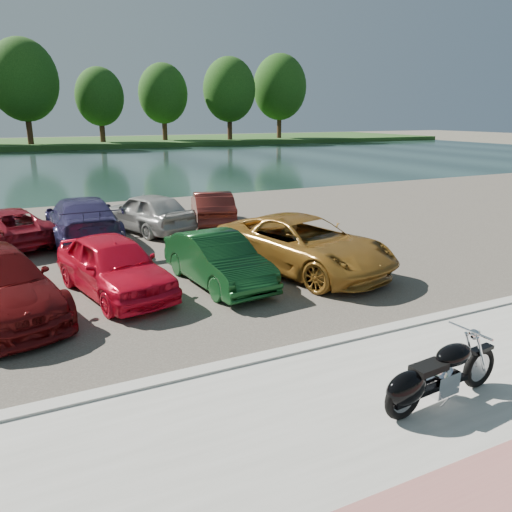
{
  "coord_description": "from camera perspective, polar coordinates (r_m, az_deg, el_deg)",
  "views": [
    {
      "loc": [
        -5.44,
        -5.11,
        4.23
      ],
      "look_at": [
        -0.66,
        4.77,
        1.1
      ],
      "focal_mm": 35.0,
      "sensor_mm": 36.0,
      "label": 1
    }
  ],
  "objects": [
    {
      "name": "ground",
      "position": [
        8.58,
        18.77,
        -14.56
      ],
      "size": [
        200.0,
        200.0,
        0.0
      ],
      "primitive_type": "plane",
      "color": "#595447",
      "rests_on": "ground"
    },
    {
      "name": "promenade",
      "position": [
        8.0,
        23.99,
        -17.12
      ],
      "size": [
        60.0,
        6.0,
        0.1
      ],
      "primitive_type": "cube",
      "color": "#A09E97",
      "rests_on": "ground"
    },
    {
      "name": "kerb",
      "position": [
        9.88,
        10.65,
        -9.3
      ],
      "size": [
        60.0,
        0.3,
        0.14
      ],
      "primitive_type": "cube",
      "color": "#A09E97",
      "rests_on": "ground"
    },
    {
      "name": "parking_lot",
      "position": [
        17.52,
        -6.95,
        1.89
      ],
      "size": [
        60.0,
        18.0,
        0.04
      ],
      "primitive_type": "cube",
      "color": "#423D35",
      "rests_on": "ground"
    },
    {
      "name": "river",
      "position": [
        45.64,
        -19.14,
        9.74
      ],
      "size": [
        120.0,
        40.0,
        0.0
      ],
      "primitive_type": "cube",
      "color": "#1A2F2B",
      "rests_on": "ground"
    },
    {
      "name": "far_bank",
      "position": [
        77.4,
        -22.25,
        11.86
      ],
      "size": [
        120.0,
        24.0,
        0.6
      ],
      "primitive_type": "cube",
      "color": "#1D4418",
      "rests_on": "ground"
    },
    {
      "name": "far_trees",
      "position": [
        71.65,
        -18.86,
        17.72
      ],
      "size": [
        70.25,
        10.68,
        12.52
      ],
      "color": "#3B2215",
      "rests_on": "far_bank"
    },
    {
      "name": "motorcycle",
      "position": [
        7.85,
        19.62,
        -12.95
      ],
      "size": [
        2.33,
        0.75,
        1.05
      ],
      "rotation": [
        0.0,
        0.0,
        0.09
      ],
      "color": "black",
      "rests_on": "promenade"
    },
    {
      "name": "car_4",
      "position": [
        12.4,
        -15.95,
        -1.02
      ],
      "size": [
        2.56,
        4.44,
        1.42
      ],
      "primitive_type": "imported",
      "rotation": [
        0.0,
        0.0,
        0.22
      ],
      "color": "red",
      "rests_on": "parking_lot"
    },
    {
      "name": "car_5",
      "position": [
        12.65,
        -4.39,
        -0.4
      ],
      "size": [
        1.75,
        4.04,
        1.29
      ],
      "primitive_type": "imported",
      "rotation": [
        0.0,
        0.0,
        0.1
      ],
      "color": "#113F1A",
      "rests_on": "parking_lot"
    },
    {
      "name": "car_6",
      "position": [
        13.73,
        5.34,
        1.33
      ],
      "size": [
        3.9,
        5.88,
        1.5
      ],
      "primitive_type": "imported",
      "rotation": [
        0.0,
        0.0,
        0.28
      ],
      "color": "#956422",
      "rests_on": "parking_lot"
    },
    {
      "name": "car_10",
      "position": [
        18.34,
        -26.7,
        2.98
      ],
      "size": [
        3.24,
        4.87,
        1.24
      ],
      "primitive_type": "imported",
      "rotation": [
        0.0,
        0.0,
        3.43
      ],
      "color": "maroon",
      "rests_on": "parking_lot"
    },
    {
      "name": "car_11",
      "position": [
        17.98,
        -19.24,
        4.03
      ],
      "size": [
        2.16,
        5.26,
        1.52
      ],
      "primitive_type": "imported",
      "rotation": [
        0.0,
        0.0,
        3.15
      ],
      "color": "navy",
      "rests_on": "parking_lot"
    },
    {
      "name": "car_12",
      "position": [
        18.81,
        -12.31,
        4.93
      ],
      "size": [
        3.03,
        4.58,
        1.45
      ],
      "primitive_type": "imported",
      "rotation": [
        0.0,
        0.0,
        3.48
      ],
      "color": "#A5A4A0",
      "rests_on": "parking_lot"
    },
    {
      "name": "car_13",
      "position": [
        19.49,
        -5.04,
        5.45
      ],
      "size": [
        2.42,
        4.29,
        1.34
      ],
      "primitive_type": "imported",
      "rotation": [
        0.0,
        0.0,
        2.88
      ],
      "color": "#541A16",
      "rests_on": "parking_lot"
    }
  ]
}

